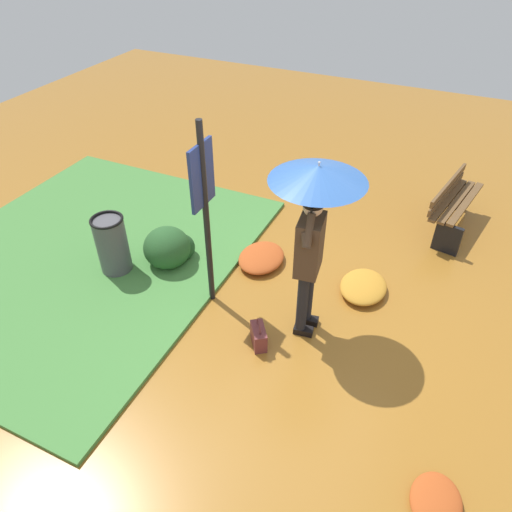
# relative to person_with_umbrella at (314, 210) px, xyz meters

# --- Properties ---
(ground_plane) EXTENTS (18.00, 18.00, 0.00)m
(ground_plane) POSITION_rel_person_with_umbrella_xyz_m (-0.00, 0.05, -1.55)
(ground_plane) COLOR #9E6623
(grass_verge) EXTENTS (4.80, 4.00, 0.05)m
(grass_verge) POSITION_rel_person_with_umbrella_xyz_m (-0.11, 3.19, -1.53)
(grass_verge) COLOR #47843D
(grass_verge) RESTS_ON ground_plane
(person_with_umbrella) EXTENTS (0.96, 0.96, 2.04)m
(person_with_umbrella) POSITION_rel_person_with_umbrella_xyz_m (0.00, 0.00, 0.00)
(person_with_umbrella) COLOR black
(person_with_umbrella) RESTS_ON ground_plane
(info_sign_post) EXTENTS (0.44, 0.07, 2.30)m
(info_sign_post) POSITION_rel_person_with_umbrella_xyz_m (-0.09, 1.19, -0.11)
(info_sign_post) COLOR black
(info_sign_post) RESTS_ON ground_plane
(handbag) EXTENTS (0.33, 0.29, 0.37)m
(handbag) POSITION_rel_person_with_umbrella_xyz_m (-0.53, 0.35, -1.42)
(handbag) COLOR brown
(handbag) RESTS_ON ground_plane
(park_bench) EXTENTS (1.41, 0.64, 0.75)m
(park_bench) POSITION_rel_person_with_umbrella_xyz_m (2.75, -1.26, -1.15)
(park_bench) COLOR black
(park_bench) RESTS_ON ground_plane
(trash_bin) EXTENTS (0.42, 0.42, 0.83)m
(trash_bin) POSITION_rel_person_with_umbrella_xyz_m (-0.16, 2.58, -1.13)
(trash_bin) COLOR #4C4C51
(trash_bin) RESTS_ON ground_plane
(shrub_cluster) EXTENTS (0.68, 0.62, 0.56)m
(shrub_cluster) POSITION_rel_person_with_umbrella_xyz_m (0.28, 2.02, -1.29)
(shrub_cluster) COLOR #285628
(shrub_cluster) RESTS_ON ground_plane
(leaf_pile_near_person) EXTENTS (0.71, 0.57, 0.16)m
(leaf_pile_near_person) POSITION_rel_person_with_umbrella_xyz_m (0.81, -0.49, -1.47)
(leaf_pile_near_person) COLOR #C68428
(leaf_pile_near_person) RESTS_ON ground_plane
(leaf_pile_by_bench) EXTENTS (0.52, 0.42, 0.12)m
(leaf_pile_by_bench) POSITION_rel_person_with_umbrella_xyz_m (-1.51, -1.71, -1.49)
(leaf_pile_by_bench) COLOR #B74C1E
(leaf_pile_by_bench) RESTS_ON ground_plane
(leaf_pile_far_path) EXTENTS (0.74, 0.59, 0.16)m
(leaf_pile_far_path) POSITION_rel_person_with_umbrella_xyz_m (0.81, 0.92, -1.47)
(leaf_pile_far_path) COLOR #B74C1E
(leaf_pile_far_path) RESTS_ON ground_plane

